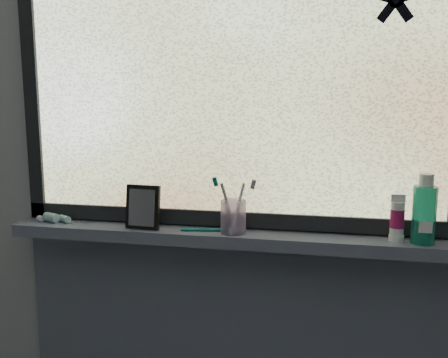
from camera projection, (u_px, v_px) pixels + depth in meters
name	position (u px, v px, depth m)	size (l,w,h in m)	color
wall_back	(257.00, 158.00, 1.62)	(3.00, 0.01, 2.50)	#9EA3A8
windowsill	(253.00, 239.00, 1.59)	(1.62, 0.14, 0.04)	#53596F
window_pane	(257.00, 69.00, 1.55)	(1.50, 0.01, 1.00)	silver
frame_bottom	(255.00, 220.00, 1.62)	(1.60, 0.03, 0.05)	black
frame_left	(31.00, 72.00, 1.70)	(0.05, 0.03, 1.10)	black
starfish_sticker	(396.00, 0.00, 1.43)	(0.15, 0.02, 0.15)	black
vanity_mirror	(143.00, 207.00, 1.62)	(0.11, 0.06, 0.14)	black
toothpaste_tube	(56.00, 218.00, 1.71)	(0.18, 0.04, 0.03)	white
toothbrush_cup	(233.00, 217.00, 1.57)	(0.08, 0.08, 0.11)	#D2AEE7
toothbrush_lying	(207.00, 229.00, 1.60)	(0.21, 0.02, 0.01)	#0C6C62
mouthwash_bottle	(424.00, 209.00, 1.45)	(0.07, 0.07, 0.17)	#1E9F7F
cream_tube	(397.00, 216.00, 1.48)	(0.04, 0.04, 0.10)	silver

